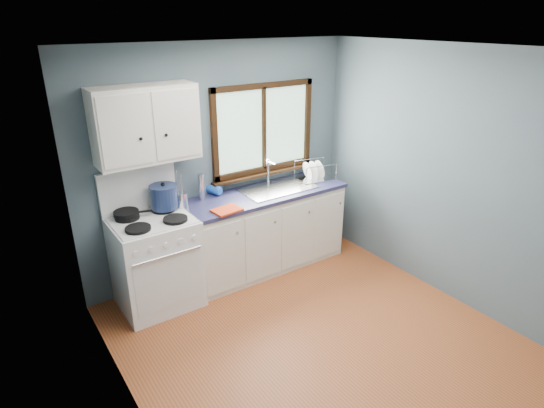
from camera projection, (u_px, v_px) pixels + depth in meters
floor at (324, 347)px, 4.04m from camera, size 3.20×3.60×0.02m
ceiling at (341, 49)px, 3.08m from camera, size 3.20×3.60×0.02m
wall_back at (221, 162)px, 4.94m from camera, size 3.20×0.02×2.50m
wall_left at (129, 281)px, 2.72m from camera, size 0.02×3.60×2.50m
wall_right at (457, 179)px, 4.40m from camera, size 0.02×3.60×2.50m
gas_range at (156, 260)px, 4.48m from camera, size 0.76×0.69×1.36m
base_cabinets at (265, 233)px, 5.20m from camera, size 1.85×0.60×0.88m
countertop at (265, 194)px, 5.01m from camera, size 1.89×0.64×0.04m
sink at (278, 194)px, 5.12m from camera, size 0.84×0.46×0.44m
window at (264, 135)px, 5.10m from camera, size 1.36×0.10×1.03m
upper_cabinets at (146, 124)px, 4.14m from camera, size 0.95×0.35×0.70m
skillet at (127, 213)px, 4.31m from camera, size 0.38×0.30×0.05m
stockpot at (164, 196)px, 4.45m from camera, size 0.36×0.36×0.27m
utensil_crock at (181, 200)px, 4.57m from camera, size 0.14×0.14×0.40m
thermos at (201, 187)px, 4.75m from camera, size 0.09×0.09×0.28m
soap_bottle at (220, 184)px, 4.84m from camera, size 0.13×0.13×0.27m
dish_towel at (227, 210)px, 4.51m from camera, size 0.30×0.23×0.02m
dish_rack at (314, 174)px, 5.39m from camera, size 0.47×0.39×0.22m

